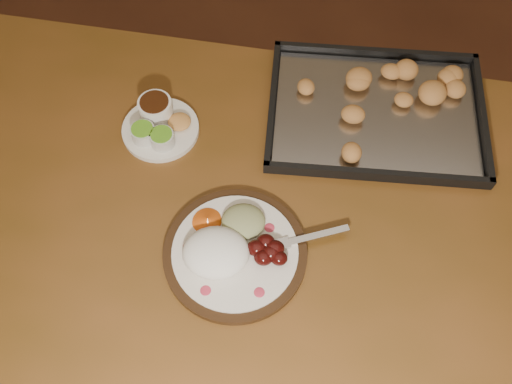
{
  "coord_description": "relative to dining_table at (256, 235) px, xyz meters",
  "views": [
    {
      "loc": [
        -0.04,
        -0.52,
        1.79
      ],
      "look_at": [
        -0.06,
        0.06,
        0.77
      ],
      "focal_mm": 40.0,
      "sensor_mm": 36.0,
      "label": 1
    }
  ],
  "objects": [
    {
      "name": "ground",
      "position": [
        0.06,
        -0.02,
        -0.65
      ],
      "size": [
        4.0,
        4.0,
        0.0
      ],
      "primitive_type": "plane",
      "color": "brown",
      "rests_on": "ground"
    },
    {
      "name": "condiment_saucer",
      "position": [
        -0.22,
        0.2,
        0.12
      ],
      "size": [
        0.17,
        0.17,
        0.06
      ],
      "rotation": [
        0.0,
        0.0,
        0.02
      ],
      "color": "silver",
      "rests_on": "dining_table"
    },
    {
      "name": "dining_table",
      "position": [
        0.0,
        0.0,
        0.0
      ],
      "size": [
        1.61,
        1.1,
        0.75
      ],
      "rotation": [
        0.0,
        0.0,
        -0.14
      ],
      "color": "brown",
      "rests_on": "ground"
    },
    {
      "name": "dinner_plate",
      "position": [
        -0.04,
        -0.09,
        0.12
      ],
      "size": [
        0.37,
        0.28,
        0.07
      ],
      "rotation": [
        0.0,
        0.0,
        0.16
      ],
      "color": "black",
      "rests_on": "dining_table"
    },
    {
      "name": "baking_tray",
      "position": [
        0.26,
        0.26,
        0.11
      ],
      "size": [
        0.5,
        0.38,
        0.05
      ],
      "rotation": [
        0.0,
        0.0,
        -0.05
      ],
      "color": "black",
      "rests_on": "dining_table"
    }
  ]
}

